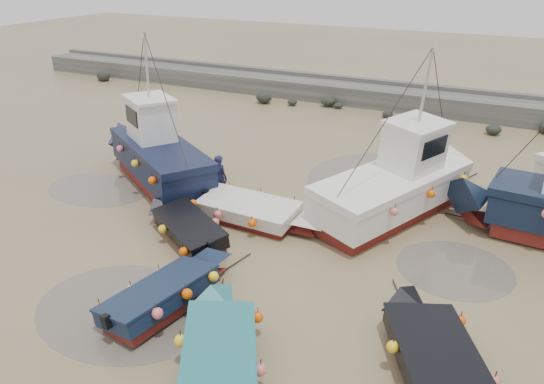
{
  "coord_description": "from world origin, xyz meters",
  "views": [
    {
      "loc": [
        6.61,
        -11.22,
        9.07
      ],
      "look_at": [
        -0.95,
        3.99,
        1.4
      ],
      "focal_mm": 35.0,
      "sensor_mm": 36.0,
      "label": 1
    }
  ],
  "objects_px": {
    "dinghy_2": "(218,347)",
    "dinghy_5": "(258,210)",
    "dinghy_1": "(171,290)",
    "cabin_boat_0": "(155,151)",
    "dinghy_4": "(187,223)",
    "dinghy_6": "(434,356)",
    "person": "(220,200)",
    "cabin_boat_1": "(401,181)"
  },
  "relations": [
    {
      "from": "dinghy_2",
      "to": "dinghy_5",
      "type": "distance_m",
      "value": 7.36
    },
    {
      "from": "dinghy_1",
      "to": "cabin_boat_0",
      "type": "xyz_separation_m",
      "value": [
        -5.99,
        7.09,
        0.8
      ]
    },
    {
      "from": "dinghy_4",
      "to": "dinghy_6",
      "type": "height_order",
      "value": "same"
    },
    {
      "from": "dinghy_2",
      "to": "cabin_boat_0",
      "type": "relative_size",
      "value": 0.63
    },
    {
      "from": "dinghy_2",
      "to": "person",
      "type": "relative_size",
      "value": 2.88
    },
    {
      "from": "cabin_boat_1",
      "to": "dinghy_2",
      "type": "bearing_deg",
      "value": -77.8
    },
    {
      "from": "dinghy_1",
      "to": "cabin_boat_0",
      "type": "distance_m",
      "value": 9.32
    },
    {
      "from": "dinghy_1",
      "to": "dinghy_5",
      "type": "bearing_deg",
      "value": 102.15
    },
    {
      "from": "dinghy_6",
      "to": "dinghy_4",
      "type": "bearing_deg",
      "value": 133.87
    },
    {
      "from": "dinghy_5",
      "to": "dinghy_6",
      "type": "height_order",
      "value": "same"
    },
    {
      "from": "dinghy_5",
      "to": "cabin_boat_0",
      "type": "xyz_separation_m",
      "value": [
        -5.82,
        1.63,
        0.81
      ]
    },
    {
      "from": "dinghy_5",
      "to": "dinghy_4",
      "type": "bearing_deg",
      "value": -38.99
    },
    {
      "from": "dinghy_4",
      "to": "person",
      "type": "xyz_separation_m",
      "value": [
        -0.61,
        3.17,
        -0.55
      ]
    },
    {
      "from": "cabin_boat_0",
      "to": "person",
      "type": "bearing_deg",
      "value": -64.86
    },
    {
      "from": "dinghy_1",
      "to": "dinghy_5",
      "type": "relative_size",
      "value": 0.93
    },
    {
      "from": "dinghy_2",
      "to": "dinghy_6",
      "type": "distance_m",
      "value": 5.06
    },
    {
      "from": "dinghy_4",
      "to": "dinghy_1",
      "type": "bearing_deg",
      "value": -120.19
    },
    {
      "from": "dinghy_4",
      "to": "dinghy_6",
      "type": "relative_size",
      "value": 0.86
    },
    {
      "from": "dinghy_4",
      "to": "dinghy_6",
      "type": "distance_m",
      "value": 9.42
    },
    {
      "from": "dinghy_6",
      "to": "person",
      "type": "distance_m",
      "value": 11.35
    },
    {
      "from": "dinghy_4",
      "to": "dinghy_5",
      "type": "xyz_separation_m",
      "value": [
        1.74,
        1.99,
        -0.01
      ]
    },
    {
      "from": "dinghy_5",
      "to": "dinghy_1",
      "type": "bearing_deg",
      "value": 3.93
    },
    {
      "from": "cabin_boat_0",
      "to": "person",
      "type": "distance_m",
      "value": 3.76
    },
    {
      "from": "dinghy_2",
      "to": "cabin_boat_1",
      "type": "xyz_separation_m",
      "value": [
        1.79,
        10.04,
        0.8
      ]
    },
    {
      "from": "dinghy_4",
      "to": "cabin_boat_0",
      "type": "distance_m",
      "value": 5.51
    },
    {
      "from": "dinghy_2",
      "to": "dinghy_4",
      "type": "xyz_separation_m",
      "value": [
        -4.3,
        4.92,
        0.01
      ]
    },
    {
      "from": "dinghy_2",
      "to": "dinghy_5",
      "type": "xyz_separation_m",
      "value": [
        -2.57,
        6.9,
        -0.0
      ]
    },
    {
      "from": "dinghy_4",
      "to": "dinghy_5",
      "type": "bearing_deg",
      "value": -10.01
    },
    {
      "from": "dinghy_1",
      "to": "dinghy_6",
      "type": "height_order",
      "value": "same"
    },
    {
      "from": "dinghy_4",
      "to": "cabin_boat_0",
      "type": "height_order",
      "value": "cabin_boat_0"
    },
    {
      "from": "dinghy_1",
      "to": "cabin_boat_0",
      "type": "relative_size",
      "value": 0.64
    },
    {
      "from": "person",
      "to": "dinghy_4",
      "type": "bearing_deg",
      "value": 104.82
    },
    {
      "from": "dinghy_1",
      "to": "dinghy_4",
      "type": "relative_size",
      "value": 1.09
    },
    {
      "from": "dinghy_1",
      "to": "dinghy_6",
      "type": "relative_size",
      "value": 0.94
    },
    {
      "from": "dinghy_2",
      "to": "cabin_boat_0",
      "type": "distance_m",
      "value": 11.99
    },
    {
      "from": "cabin_boat_1",
      "to": "person",
      "type": "bearing_deg",
      "value": -141.42
    },
    {
      "from": "dinghy_1",
      "to": "dinghy_5",
      "type": "distance_m",
      "value": 5.47
    },
    {
      "from": "dinghy_4",
      "to": "person",
      "type": "distance_m",
      "value": 3.27
    },
    {
      "from": "dinghy_4",
      "to": "dinghy_6",
      "type": "bearing_deg",
      "value": -76.96
    },
    {
      "from": "dinghy_4",
      "to": "cabin_boat_0",
      "type": "xyz_separation_m",
      "value": [
        -4.08,
        3.61,
        0.8
      ]
    },
    {
      "from": "dinghy_5",
      "to": "person",
      "type": "xyz_separation_m",
      "value": [
        -2.34,
        1.18,
        -0.55
      ]
    },
    {
      "from": "person",
      "to": "cabin_boat_1",
      "type": "bearing_deg",
      "value": -159.7
    }
  ]
}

